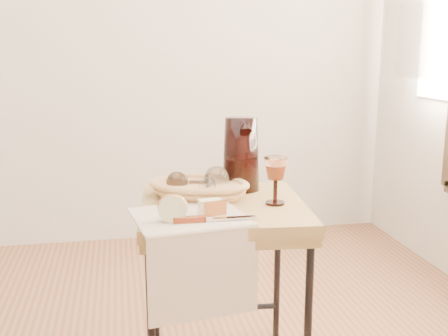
{
  "coord_description": "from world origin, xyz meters",
  "views": [
    {
      "loc": [
        0.14,
        -1.49,
        1.15
      ],
      "look_at": [
        0.46,
        0.16,
        0.79
      ],
      "focal_mm": 43.74,
      "sensor_mm": 36.0,
      "label": 1
    }
  ],
  "objects": [
    {
      "name": "pitcher",
      "position": [
        0.56,
        0.34,
        0.8
      ],
      "size": [
        0.18,
        0.26,
        0.3
      ],
      "primitive_type": null,
      "rotation": [
        0.0,
        0.0,
        -0.05
      ],
      "color": "black",
      "rests_on": "side_table"
    },
    {
      "name": "wall_back",
      "position": [
        0.0,
        1.8,
        1.35
      ],
      "size": [
        3.6,
        0.0,
        2.7
      ],
      "primitive_type": "cube",
      "color": "beige",
      "rests_on": "ground"
    },
    {
      "name": "goblet_lying_a",
      "position": [
        0.37,
        0.28,
        0.72
      ],
      "size": [
        0.13,
        0.1,
        0.07
      ],
      "primitive_type": null,
      "rotation": [
        0.0,
        0.0,
        2.95
      ],
      "color": "brown",
      "rests_on": "bread_basket"
    },
    {
      "name": "apple_half",
      "position": [
        0.28,
        0.01,
        0.71
      ],
      "size": [
        0.09,
        0.06,
        0.08
      ],
      "primitive_type": "ellipsoid",
      "rotation": [
        0.0,
        0.0,
        -0.12
      ],
      "color": "red",
      "rests_on": "tea_towel"
    },
    {
      "name": "bread_basket",
      "position": [
        0.4,
        0.27,
        0.69
      ],
      "size": [
        0.36,
        0.31,
        0.05
      ],
      "primitive_type": null,
      "rotation": [
        0.0,
        0.0,
        -0.42
      ],
      "color": "#A46D3B",
      "rests_on": "side_table"
    },
    {
      "name": "table_knife",
      "position": [
        0.39,
        -0.02,
        0.68
      ],
      "size": [
        0.24,
        0.03,
        0.02
      ],
      "primitive_type": null,
      "rotation": [
        0.0,
        0.0,
        -0.01
      ],
      "color": "silver",
      "rests_on": "tea_towel"
    },
    {
      "name": "tea_towel",
      "position": [
        0.34,
        0.04,
        0.67
      ],
      "size": [
        0.36,
        0.33,
        0.01
      ],
      "primitive_type": "cube",
      "rotation": [
        0.0,
        0.0,
        0.14
      ],
      "color": "beige",
      "rests_on": "side_table"
    },
    {
      "name": "goblet_lying_b",
      "position": [
        0.44,
        0.25,
        0.72
      ],
      "size": [
        0.14,
        0.16,
        0.09
      ],
      "primitive_type": null,
      "rotation": [
        0.0,
        0.0,
        1.11
      ],
      "color": "white",
      "rests_on": "bread_basket"
    },
    {
      "name": "side_table",
      "position": [
        0.46,
        0.18,
        0.33
      ],
      "size": [
        0.57,
        0.57,
        0.67
      ],
      "primitive_type": null,
      "rotation": [
        0.0,
        0.0,
        -0.09
      ],
      "color": "brown",
      "rests_on": "floor"
    },
    {
      "name": "apple_wedge",
      "position": [
        0.4,
        0.05,
        0.7
      ],
      "size": [
        0.07,
        0.05,
        0.05
      ],
      "primitive_type": "cube",
      "rotation": [
        0.0,
        0.0,
        0.16
      ],
      "color": "beige",
      "rests_on": "tea_towel"
    },
    {
      "name": "wine_goblet",
      "position": [
        0.63,
        0.14,
        0.75
      ],
      "size": [
        0.08,
        0.08,
        0.16
      ],
      "primitive_type": null,
      "rotation": [
        0.0,
        0.0,
        -0.07
      ],
      "color": "white",
      "rests_on": "side_table"
    }
  ]
}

